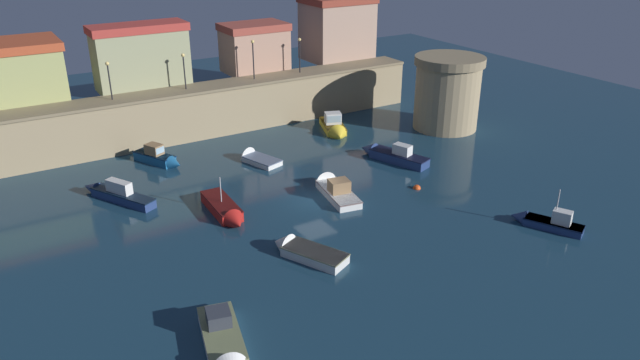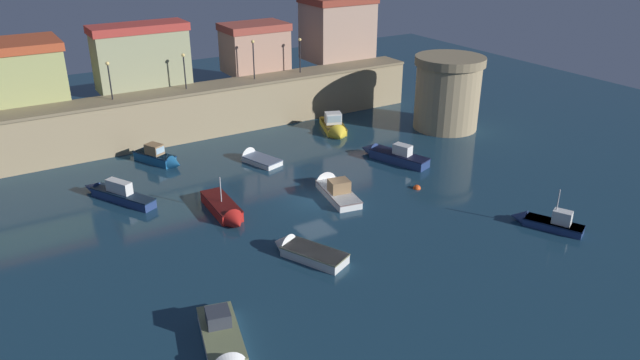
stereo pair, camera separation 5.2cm
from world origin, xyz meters
name	(u,v)px [view 2 (the right image)]	position (x,y,z in m)	size (l,w,h in m)	color
ground_plane	(315,200)	(0.00, 0.00, 0.00)	(97.62, 97.62, 0.00)	#19384C
quay_wall	(219,108)	(0.00, 17.84, 2.32)	(41.66, 3.43, 4.61)	#9E8966
old_town_backdrop	(192,49)	(-0.74, 21.86, 7.28)	(40.85, 6.17, 6.77)	tan
fortress_tower	(447,92)	(19.22, 7.39, 3.56)	(6.64, 6.64, 7.01)	#9E8966
quay_lamp_0	(109,74)	(-9.64, 17.84, 6.81)	(0.32, 0.32, 3.28)	black
quay_lamp_1	(184,65)	(-3.05, 17.84, 6.79)	(0.32, 0.32, 3.24)	black
quay_lamp_2	(253,54)	(3.82, 17.84, 7.08)	(0.32, 0.32, 3.75)	black
quay_lamp_3	(300,50)	(8.90, 17.84, 6.90)	(0.32, 0.32, 3.44)	black
moored_boat_0	(335,128)	(9.20, 11.75, 0.48)	(3.66, 5.84, 2.27)	gold
moored_boat_1	(391,154)	(9.49, 3.30, 0.51)	(3.49, 6.64, 1.94)	navy
moored_boat_2	(224,347)	(-12.33, -12.24, 0.43)	(3.01, 6.06, 1.88)	white
moored_boat_3	(159,158)	(-7.62, 12.74, 0.56)	(3.25, 4.95, 1.83)	#195689
moored_boat_4	(226,211)	(-6.63, 0.97, 0.42)	(1.73, 5.83, 2.98)	red
moored_boat_5	(302,251)	(-4.71, -6.31, 0.34)	(3.65, 5.27, 1.59)	silver
moored_boat_6	(255,158)	(-0.51, 9.17, 0.26)	(2.86, 4.46, 1.60)	white
moored_boat_7	(333,187)	(1.81, 0.44, 0.40)	(2.75, 6.34, 2.01)	white
moored_boat_8	(116,193)	(-12.47, 7.60, 0.51)	(4.26, 6.61, 1.77)	navy
moored_boat_9	(545,222)	(10.97, -11.58, 0.42)	(3.15, 4.77, 3.21)	navy
mooring_buoy_0	(417,189)	(7.64, -2.36, 0.00)	(0.59, 0.59, 0.59)	#EA4C19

